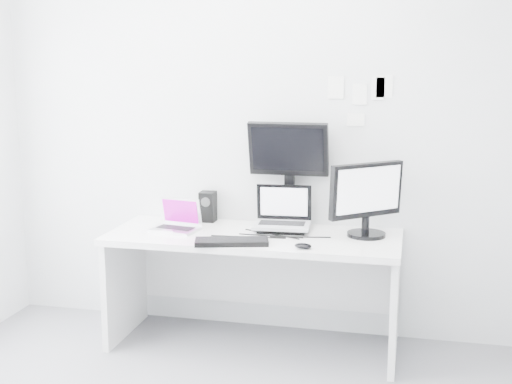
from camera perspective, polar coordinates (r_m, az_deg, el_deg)
back_wall at (r=4.45m, az=0.82°, el=5.30°), size 3.60×0.00×3.60m
desk at (r=4.33m, az=-0.20°, el=-8.23°), size 1.80×0.70×0.73m
macbook at (r=4.31m, az=-6.84°, el=-1.88°), size 0.32×0.26×0.21m
speaker at (r=4.55m, az=-4.04°, el=-1.22°), size 0.11×0.11×0.20m
dell_laptop at (r=4.26m, az=2.18°, el=-1.41°), size 0.37×0.30×0.29m
rear_monitor at (r=4.39m, az=2.75°, el=1.63°), size 0.51×0.19×0.70m
samsung_monitor at (r=4.18m, az=9.28°, el=-0.55°), size 0.54×0.52×0.47m
keyboard at (r=3.99m, az=-2.04°, el=-4.17°), size 0.45×0.26×0.03m
mouse at (r=3.90m, az=3.95°, el=-4.52°), size 0.11×0.08×0.03m
wall_note_0 at (r=4.36m, az=6.68°, el=8.67°), size 0.10×0.00×0.14m
wall_note_1 at (r=4.35m, az=8.65°, el=8.09°), size 0.09×0.00×0.13m
wall_note_2 at (r=4.33m, az=10.67°, el=8.68°), size 0.10×0.00×0.14m
wall_note_3 at (r=4.36m, az=8.33°, el=6.00°), size 0.11×0.00×0.08m
wall_note_4 at (r=4.34m, az=10.16°, el=8.50°), size 0.08×0.00×0.14m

